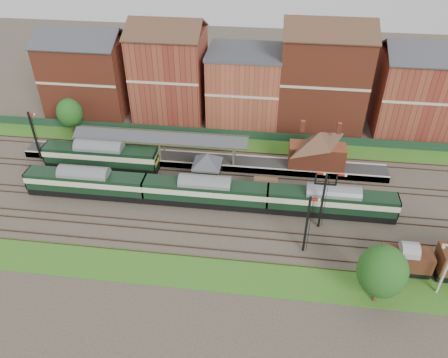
# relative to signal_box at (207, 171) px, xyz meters

# --- Properties ---
(ground) EXTENTS (160.00, 160.00, 0.00)m
(ground) POSITION_rel_signal_box_xyz_m (3.00, -3.25, -3.19)
(ground) COLOR #473D33
(ground) RESTS_ON ground
(grass_back) EXTENTS (90.00, 4.50, 0.06)m
(grass_back) POSITION_rel_signal_box_xyz_m (3.00, 12.75, -3.16)
(grass_back) COLOR #2D6619
(grass_back) RESTS_ON ground
(grass_front) EXTENTS (90.00, 5.00, 0.06)m
(grass_front) POSITION_rel_signal_box_xyz_m (3.00, -15.25, -3.16)
(grass_front) COLOR #2D6619
(grass_front) RESTS_ON ground
(fence) EXTENTS (90.00, 0.12, 1.50)m
(fence) POSITION_rel_signal_box_xyz_m (3.00, 14.75, -2.44)
(fence) COLOR #193823
(fence) RESTS_ON ground
(platform) EXTENTS (55.00, 3.40, 1.00)m
(platform) POSITION_rel_signal_box_xyz_m (-2.00, 6.50, -2.69)
(platform) COLOR #2D2D2D
(platform) RESTS_ON ground
(signal_box) EXTENTS (5.40, 5.40, 6.00)m
(signal_box) POSITION_rel_signal_box_xyz_m (0.00, 0.00, 0.00)
(signal_box) COLOR #657B57
(signal_box) RESTS_ON ground
(brick_hut) EXTENTS (3.20, 2.64, 2.94)m
(brick_hut) POSITION_rel_signal_box_xyz_m (8.00, 0.00, -2.00)
(brick_hut) COLOR maroon
(brick_hut) RESTS_ON ground
(station_building) EXTENTS (8.10, 8.10, 5.90)m
(station_building) POSITION_rel_signal_box_xyz_m (15.00, 6.50, 0.76)
(station_building) COLOR brown
(station_building) RESTS_ON platform
(canopy) EXTENTS (26.00, 3.89, 4.08)m
(canopy) POSITION_rel_signal_box_xyz_m (-8.00, 6.50, 1.39)
(canopy) COLOR #4C4E31
(canopy) RESTS_ON platform
(semaphore_bracket) EXTENTS (3.60, 0.25, 8.18)m
(semaphore_bracket) POSITION_rel_signal_box_xyz_m (15.04, -5.75, 1.44)
(semaphore_bracket) COLOR black
(semaphore_bracket) RESTS_ON ground
(semaphore_platform_end) EXTENTS (1.23, 0.25, 8.00)m
(semaphore_platform_end) POSITION_rel_signal_box_xyz_m (-26.98, 4.75, 0.96)
(semaphore_platform_end) COLOR black
(semaphore_platform_end) RESTS_ON ground
(semaphore_siding) EXTENTS (1.23, 0.25, 8.00)m
(semaphore_siding) POSITION_rel_signal_box_xyz_m (13.02, -10.25, 0.96)
(semaphore_siding) COLOR black
(semaphore_siding) RESTS_ON ground
(yard_lamp) EXTENTS (2.60, 0.22, 7.00)m
(yard_lamp) POSITION_rel_signal_box_xyz_m (27.00, -14.75, 0.79)
(yard_lamp) COLOR beige
(yard_lamp) RESTS_ON ground
(town_backdrop) EXTENTS (69.00, 10.00, 16.00)m
(town_backdrop) POSITION_rel_signal_box_xyz_m (2.82, 21.75, 3.81)
(town_backdrop) COLOR brown
(town_backdrop) RESTS_ON ground
(dmu_train) EXTENTS (49.03, 2.58, 3.77)m
(dmu_train) POSITION_rel_signal_box_xyz_m (0.21, -3.25, -0.97)
(dmu_train) COLOR black
(dmu_train) RESTS_ON ground
(platform_railcar) EXTENTS (16.94, 2.67, 3.90)m
(platform_railcar) POSITION_rel_signal_box_xyz_m (-16.42, 3.25, -0.90)
(platform_railcar) COLOR black
(platform_railcar) RESTS_ON ground
(goods_van_a) EXTENTS (5.34, 2.31, 3.24)m
(goods_van_a) POSITION_rel_signal_box_xyz_m (23.96, -12.25, -1.33)
(goods_van_a) COLOR black
(goods_van_a) RESTS_ON ground
(tree_far) EXTENTS (4.97, 4.97, 7.25)m
(tree_far) POSITION_rel_signal_box_xyz_m (20.19, -16.69, 1.19)
(tree_far) COLOR #382619
(tree_far) RESTS_ON ground
(tree_back) EXTENTS (4.24, 4.24, 6.19)m
(tree_back) POSITION_rel_signal_box_xyz_m (-25.22, 13.18, 0.55)
(tree_back) COLOR #382619
(tree_back) RESTS_ON ground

